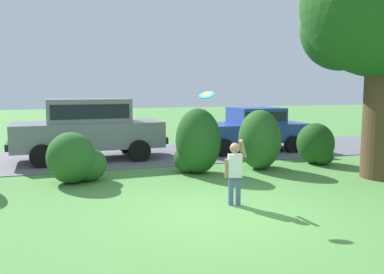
# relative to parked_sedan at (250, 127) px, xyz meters

# --- Properties ---
(ground_plane) EXTENTS (80.00, 80.00, 0.00)m
(ground_plane) POSITION_rel_parked_sedan_xyz_m (-3.75, -6.47, -0.85)
(ground_plane) COLOR #518E42
(driveway_strip) EXTENTS (28.00, 4.40, 0.02)m
(driveway_strip) POSITION_rel_parked_sedan_xyz_m (-3.75, 0.16, -0.84)
(driveway_strip) COLOR slate
(driveway_strip) RESTS_ON ground
(shrub_centre_left) EXTENTS (1.41, 1.25, 1.22)m
(shrub_centre_left) POSITION_rel_parked_sedan_xyz_m (-6.16, -3.19, -0.30)
(shrub_centre_left) COLOR #286023
(shrub_centre_left) RESTS_ON ground
(shrub_centre) EXTENTS (1.21, 1.32, 1.72)m
(shrub_centre) POSITION_rel_parked_sedan_xyz_m (-3.08, -3.08, -0.06)
(shrub_centre) COLOR #1E511C
(shrub_centre) RESTS_ON ground
(shrub_centre_right) EXTENTS (1.15, 1.29, 1.65)m
(shrub_centre_right) POSITION_rel_parked_sedan_xyz_m (-1.22, -3.08, -0.09)
(shrub_centre_right) COLOR #286023
(shrub_centre_right) RESTS_ON ground
(shrub_far_end) EXTENTS (1.06, 1.19, 1.21)m
(shrub_far_end) POSITION_rel_parked_sedan_xyz_m (0.77, -2.89, -0.28)
(shrub_far_end) COLOR #1E511C
(shrub_far_end) RESTS_ON ground
(parked_sedan) EXTENTS (4.41, 2.11, 1.56)m
(parked_sedan) POSITION_rel_parked_sedan_xyz_m (0.00, 0.00, 0.00)
(parked_sedan) COLOR #28429E
(parked_sedan) RESTS_ON ground
(parked_suv) EXTENTS (4.77, 2.24, 1.92)m
(parked_suv) POSITION_rel_parked_sedan_xyz_m (-5.66, -0.12, 0.23)
(parked_suv) COLOR gray
(parked_suv) RESTS_ON ground
(child_thrower) EXTENTS (0.47, 0.23, 1.29)m
(child_thrower) POSITION_rel_parked_sedan_xyz_m (-3.33, -6.09, -0.13)
(child_thrower) COLOR #4C608C
(child_thrower) RESTS_ON ground
(frisbee) EXTENTS (0.30, 0.28, 0.20)m
(frisbee) POSITION_rel_parked_sedan_xyz_m (-3.81, -5.83, 1.27)
(frisbee) COLOR #1EB7B2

